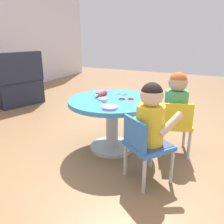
{
  "coord_description": "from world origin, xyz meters",
  "views": [
    {
      "loc": [
        -1.92,
        -0.93,
        1.12
      ],
      "look_at": [
        0.0,
        0.0,
        0.39
      ],
      "focal_mm": 37.14,
      "sensor_mm": 36.0,
      "label": 1
    }
  ],
  "objects_px": {
    "child_chair_right": "(175,124)",
    "craft_scissors": "(122,94)",
    "seated_child_right": "(176,100)",
    "craft_table": "(112,112)",
    "seated_child_left": "(151,117)",
    "rolling_pin": "(101,94)",
    "armchair_dark": "(15,85)",
    "child_chair_left": "(145,145)"
  },
  "relations": [
    {
      "from": "child_chair_right",
      "to": "craft_scissors",
      "type": "xyz_separation_m",
      "value": [
        0.05,
        0.56,
        0.22
      ]
    },
    {
      "from": "child_chair_right",
      "to": "seated_child_right",
      "type": "distance_m",
      "value": 0.23
    },
    {
      "from": "craft_table",
      "to": "seated_child_left",
      "type": "distance_m",
      "value": 0.62
    },
    {
      "from": "craft_scissors",
      "to": "craft_table",
      "type": "bearing_deg",
      "value": 175.41
    },
    {
      "from": "rolling_pin",
      "to": "child_chair_right",
      "type": "bearing_deg",
      "value": -82.33
    },
    {
      "from": "craft_table",
      "to": "craft_scissors",
      "type": "height_order",
      "value": "craft_scissors"
    },
    {
      "from": "armchair_dark",
      "to": "rolling_pin",
      "type": "distance_m",
      "value": 2.14
    },
    {
      "from": "child_chair_right",
      "to": "armchair_dark",
      "type": "relative_size",
      "value": 0.6
    },
    {
      "from": "craft_scissors",
      "to": "armchair_dark",
      "type": "bearing_deg",
      "value": 75.49
    },
    {
      "from": "child_chair_right",
      "to": "craft_scissors",
      "type": "height_order",
      "value": "child_chair_right"
    },
    {
      "from": "armchair_dark",
      "to": "craft_scissors",
      "type": "height_order",
      "value": "armchair_dark"
    },
    {
      "from": "child_chair_right",
      "to": "rolling_pin",
      "type": "xyz_separation_m",
      "value": [
        -0.1,
        0.73,
        0.24
      ]
    },
    {
      "from": "child_chair_left",
      "to": "craft_table",
      "type": "bearing_deg",
      "value": 50.82
    },
    {
      "from": "child_chair_left",
      "to": "rolling_pin",
      "type": "height_order",
      "value": "rolling_pin"
    },
    {
      "from": "seated_child_left",
      "to": "child_chair_right",
      "type": "height_order",
      "value": "seated_child_left"
    },
    {
      "from": "seated_child_right",
      "to": "craft_scissors",
      "type": "relative_size",
      "value": 3.61
    },
    {
      "from": "craft_table",
      "to": "rolling_pin",
      "type": "relative_size",
      "value": 3.64
    },
    {
      "from": "seated_child_left",
      "to": "child_chair_left",
      "type": "bearing_deg",
      "value": 144.13
    },
    {
      "from": "child_chair_right",
      "to": "seated_child_right",
      "type": "bearing_deg",
      "value": 18.69
    },
    {
      "from": "seated_child_left",
      "to": "seated_child_right",
      "type": "height_order",
      "value": "same"
    },
    {
      "from": "craft_table",
      "to": "seated_child_right",
      "type": "height_order",
      "value": "seated_child_right"
    },
    {
      "from": "seated_child_right",
      "to": "rolling_pin",
      "type": "height_order",
      "value": "seated_child_right"
    },
    {
      "from": "child_chair_left",
      "to": "rolling_pin",
      "type": "xyz_separation_m",
      "value": [
        0.44,
        0.61,
        0.24
      ]
    },
    {
      "from": "craft_table",
      "to": "seated_child_right",
      "type": "xyz_separation_m",
      "value": [
        0.2,
        -0.57,
        0.15
      ]
    },
    {
      "from": "seated_child_right",
      "to": "rolling_pin",
      "type": "bearing_deg",
      "value": 100.75
    },
    {
      "from": "craft_scissors",
      "to": "seated_child_right",
      "type": "bearing_deg",
      "value": -91.23
    },
    {
      "from": "seated_child_right",
      "to": "armchair_dark",
      "type": "bearing_deg",
      "value": 78.1
    },
    {
      "from": "craft_table",
      "to": "rolling_pin",
      "type": "xyz_separation_m",
      "value": [
        0.06,
        0.15,
        0.16
      ]
    },
    {
      "from": "seated_child_left",
      "to": "rolling_pin",
      "type": "bearing_deg",
      "value": 57.28
    },
    {
      "from": "craft_table",
      "to": "armchair_dark",
      "type": "distance_m",
      "value": 2.28
    },
    {
      "from": "seated_child_right",
      "to": "craft_scissors",
      "type": "height_order",
      "value": "seated_child_right"
    },
    {
      "from": "child_chair_right",
      "to": "rolling_pin",
      "type": "distance_m",
      "value": 0.77
    },
    {
      "from": "craft_table",
      "to": "seated_child_left",
      "type": "height_order",
      "value": "seated_child_left"
    },
    {
      "from": "craft_table",
      "to": "seated_child_left",
      "type": "bearing_deg",
      "value": -125.38
    },
    {
      "from": "craft_table",
      "to": "armchair_dark",
      "type": "bearing_deg",
      "value": 70.3
    },
    {
      "from": "craft_scissors",
      "to": "child_chair_left",
      "type": "bearing_deg",
      "value": -142.66
    },
    {
      "from": "armchair_dark",
      "to": "craft_scissors",
      "type": "xyz_separation_m",
      "value": [
        -0.56,
        -2.17,
        0.21
      ]
    },
    {
      "from": "seated_child_right",
      "to": "rolling_pin",
      "type": "distance_m",
      "value": 0.73
    },
    {
      "from": "craft_table",
      "to": "craft_scissors",
      "type": "xyz_separation_m",
      "value": [
        0.21,
        -0.02,
        0.14
      ]
    },
    {
      "from": "child_chair_right",
      "to": "seated_child_right",
      "type": "xyz_separation_m",
      "value": [
        0.04,
        0.01,
        0.23
      ]
    },
    {
      "from": "seated_child_right",
      "to": "child_chair_right",
      "type": "bearing_deg",
      "value": -161.31
    },
    {
      "from": "craft_table",
      "to": "child_chair_left",
      "type": "distance_m",
      "value": 0.61
    }
  ]
}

